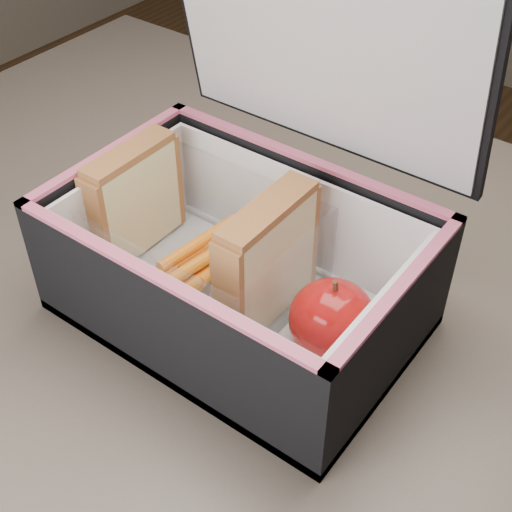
{
  "coord_description": "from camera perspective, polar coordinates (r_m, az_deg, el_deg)",
  "views": [
    {
      "loc": [
        0.2,
        -0.34,
        1.19
      ],
      "look_at": [
        -0.06,
        0.01,
        0.81
      ],
      "focal_mm": 50.0,
      "sensor_mm": 36.0,
      "label": 1
    }
  ],
  "objects": [
    {
      "name": "kitchen_table",
      "position": [
        0.66,
        3.73,
        -12.59
      ],
      "size": [
        1.2,
        0.8,
        0.75
      ],
      "color": "brown",
      "rests_on": "ground"
    },
    {
      "name": "lunch_bag",
      "position": [
        0.57,
        -1.17,
        -0.08
      ],
      "size": [
        0.29,
        0.23,
        0.29
      ],
      "color": "black",
      "rests_on": "kitchen_table"
    },
    {
      "name": "plastic_tub",
      "position": [
        0.61,
        -4.66,
        1.03
      ],
      "size": [
        0.19,
        0.13,
        0.08
      ],
      "primitive_type": null,
      "color": "white",
      "rests_on": "lunch_bag"
    },
    {
      "name": "sandwich_left",
      "position": [
        0.64,
        -9.7,
        4.53
      ],
      "size": [
        0.03,
        0.09,
        0.1
      ],
      "color": "#CFBD7D",
      "rests_on": "plastic_tub"
    },
    {
      "name": "sandwich_right",
      "position": [
        0.56,
        0.9,
        -0.39
      ],
      "size": [
        0.03,
        0.1,
        0.11
      ],
      "color": "#CFBD7D",
      "rests_on": "plastic_tub"
    },
    {
      "name": "carrot_sticks",
      "position": [
        0.62,
        -4.32,
        -0.44
      ],
      "size": [
        0.05,
        0.14,
        0.03
      ],
      "color": "orange",
      "rests_on": "plastic_tub"
    },
    {
      "name": "paper_napkin",
      "position": [
        0.57,
        5.7,
        -7.2
      ],
      "size": [
        0.08,
        0.08,
        0.01
      ],
      "primitive_type": "cube",
      "rotation": [
        0.0,
        0.0,
        0.09
      ],
      "color": "white",
      "rests_on": "lunch_bag"
    },
    {
      "name": "red_apple",
      "position": [
        0.54,
        6.11,
        -5.05
      ],
      "size": [
        0.07,
        0.07,
        0.07
      ],
      "rotation": [
        0.0,
        0.0,
        -0.04
      ],
      "color": "#950D07",
      "rests_on": "paper_napkin"
    }
  ]
}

